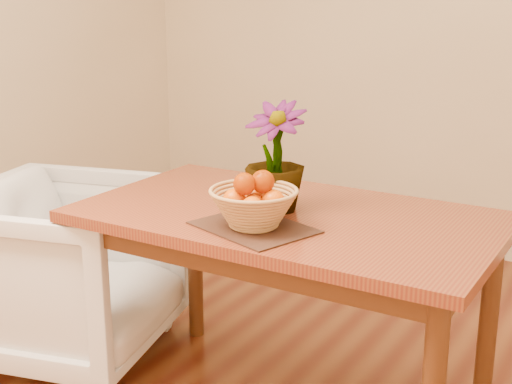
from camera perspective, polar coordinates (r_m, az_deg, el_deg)
The scene contains 7 objects.
wall_back at distance 4.11m, azimuth 16.00°, elevation 13.52°, with size 4.00×0.02×2.70m, color #F6E1BB.
table at distance 2.42m, azimuth 2.51°, elevation -3.59°, with size 1.40×0.80×0.75m.
placemat at distance 2.23m, azimuth -0.18°, elevation -2.84°, with size 0.36×0.27×0.01m, color #321B12.
wicker_basket at distance 2.21m, azimuth -0.18°, elevation -1.39°, with size 0.28×0.28×0.11m.
orange_pile at distance 2.20m, azimuth -0.16°, elevation -0.04°, with size 0.18×0.18×0.13m.
potted_plant at distance 2.37m, azimuth 1.53°, elevation 2.83°, with size 0.21×0.21×0.37m, color #1F4D16.
armchair at distance 3.02m, azimuth -14.97°, elevation -5.44°, with size 0.78×0.73×0.80m, color #816D59.
Camera 1 is at (1.08, -1.72, 1.46)m, focal length 50.00 mm.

